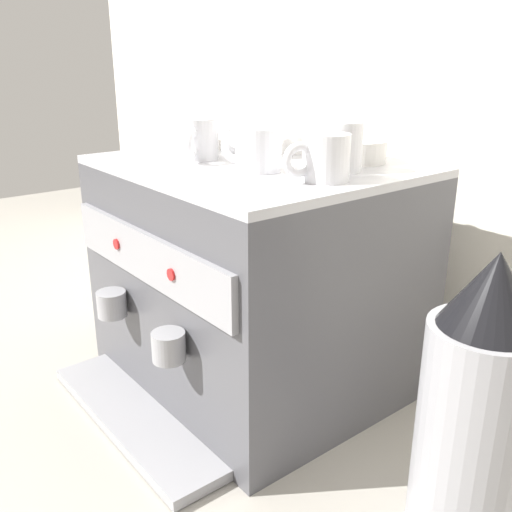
# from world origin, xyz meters

# --- Properties ---
(ground_plane) EXTENTS (4.00, 4.00, 0.00)m
(ground_plane) POSITION_xyz_m (0.00, 0.00, 0.00)
(ground_plane) COLOR #9E998E
(tiled_backsplash_wall) EXTENTS (2.80, 0.03, 1.13)m
(tiled_backsplash_wall) POSITION_xyz_m (0.00, 0.39, 0.57)
(tiled_backsplash_wall) COLOR silver
(tiled_backsplash_wall) RESTS_ON ground_plane
(espresso_machine) EXTENTS (0.57, 0.59, 0.46)m
(espresso_machine) POSITION_xyz_m (0.00, -0.00, 0.23)
(espresso_machine) COLOR #4C4C51
(espresso_machine) RESTS_ON ground_plane
(ceramic_cup_0) EXTENTS (0.10, 0.10, 0.08)m
(ceramic_cup_0) POSITION_xyz_m (-0.09, -0.07, 0.50)
(ceramic_cup_0) COLOR white
(ceramic_cup_0) RESTS_ON espresso_machine
(ceramic_cup_1) EXTENTS (0.08, 0.12, 0.07)m
(ceramic_cup_1) POSITION_xyz_m (0.21, -0.03, 0.50)
(ceramic_cup_1) COLOR white
(ceramic_cup_1) RESTS_ON espresso_machine
(ceramic_cup_2) EXTENTS (0.07, 0.11, 0.07)m
(ceramic_cup_2) POSITION_xyz_m (-0.04, 0.03, 0.49)
(ceramic_cup_2) COLOR white
(ceramic_cup_2) RESTS_ON espresso_machine
(ceramic_cup_3) EXTENTS (0.12, 0.08, 0.07)m
(ceramic_cup_3) POSITION_xyz_m (0.07, -0.06, 0.49)
(ceramic_cup_3) COLOR white
(ceramic_cup_3) RESTS_ON espresso_machine
(ceramic_cup_4) EXTENTS (0.07, 0.11, 0.08)m
(ceramic_cup_4) POSITION_xyz_m (0.17, 0.05, 0.50)
(ceramic_cup_4) COLOR white
(ceramic_cup_4) RESTS_ON espresso_machine
(ceramic_bowl_0) EXTENTS (0.10, 0.10, 0.04)m
(ceramic_bowl_0) POSITION_xyz_m (-0.19, -0.04, 0.48)
(ceramic_bowl_0) COLOR white
(ceramic_bowl_0) RESTS_ON espresso_machine
(ceramic_bowl_1) EXTENTS (0.11, 0.11, 0.04)m
(ceramic_bowl_1) POSITION_xyz_m (0.12, 0.15, 0.48)
(ceramic_bowl_1) COLOR white
(ceramic_bowl_1) RESTS_ON espresso_machine
(ceramic_bowl_2) EXTENTS (0.13, 0.13, 0.04)m
(ceramic_bowl_2) POSITION_xyz_m (-0.16, 0.09, 0.48)
(ceramic_bowl_2) COLOR white
(ceramic_bowl_2) RESTS_ON espresso_machine
(ceramic_bowl_3) EXTENTS (0.11, 0.11, 0.03)m
(ceramic_bowl_3) POSITION_xyz_m (-0.05, 0.15, 0.47)
(ceramic_bowl_3) COLOR white
(ceramic_bowl_3) RESTS_ON espresso_machine
(coffee_grinder) EXTENTS (0.16, 0.16, 0.42)m
(coffee_grinder) POSITION_xyz_m (0.52, -0.04, 0.20)
(coffee_grinder) COLOR #939399
(coffee_grinder) RESTS_ON ground_plane
(milk_pitcher) EXTENTS (0.10, 0.10, 0.15)m
(milk_pitcher) POSITION_xyz_m (-0.40, -0.05, 0.08)
(milk_pitcher) COLOR #B7B7BC
(milk_pitcher) RESTS_ON ground_plane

